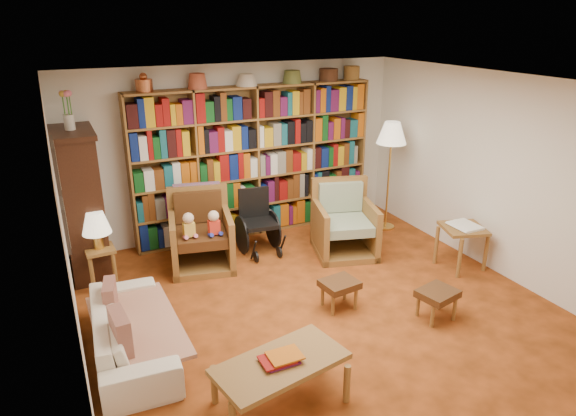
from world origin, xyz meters
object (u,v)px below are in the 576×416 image
side_table_lamp (101,259)px  footstool_a (339,286)px  wheelchair (258,223)px  floor_lamp (392,137)px  armchair_sage (341,225)px  side_table_papers (463,234)px  footstool_b (437,296)px  coffee_table (281,366)px  armchair_leather (199,234)px  sofa (132,331)px

side_table_lamp → footstool_a: 2.89m
wheelchair → floor_lamp: 2.35m
armchair_sage → side_table_papers: size_ratio=1.60×
floor_lamp → footstool_b: 2.81m
armchair_sage → footstool_a: armchair_sage is taller
footstool_a → coffee_table: coffee_table is taller
side_table_lamp → armchair_leather: size_ratio=0.50×
footstool_a → side_table_papers: bearing=5.4°
side_table_lamp → armchair_sage: bearing=-6.5°
side_table_lamp → floor_lamp: (4.21, 0.05, 1.08)m
side_table_lamp → floor_lamp: bearing=0.7°
side_table_papers → footstool_a: size_ratio=1.49×
armchair_sage → footstool_b: armchair_sage is taller
armchair_sage → footstool_b: size_ratio=2.20×
side_table_lamp → wheelchair: bearing=4.0°
sofa → footstool_b: bearing=-100.8°
wheelchair → side_table_papers: 2.74m
side_table_papers → sofa: bearing=-179.3°
side_table_papers → armchair_leather: bearing=152.4°
wheelchair → footstool_b: 2.69m
side_table_papers → wheelchair: bearing=143.5°
footstool_a → coffee_table: bearing=-138.0°
wheelchair → side_table_papers: size_ratio=1.38×
footstool_b → armchair_sage: bearing=91.6°
footstool_b → coffee_table: size_ratio=0.39×
armchair_sage → wheelchair: (-1.05, 0.50, 0.02)m
floor_lamp → side_table_papers: 1.81m
sofa → armchair_sage: size_ratio=1.69×
sofa → floor_lamp: size_ratio=1.04×
sofa → side_table_lamp: 1.54m
sofa → armchair_leather: armchair_leather is taller
floor_lamp → armchair_leather: bearing=178.8°
armchair_sage → side_table_lamp: bearing=173.5°
footstool_b → side_table_lamp: bearing=144.2°
wheelchair → footstool_a: bearing=-82.0°
side_table_lamp → footstool_a: size_ratio=1.17×
wheelchair → floor_lamp: floor_lamp is taller
armchair_leather → side_table_papers: 3.44m
floor_lamp → footstool_a: floor_lamp is taller
armchair_leather → wheelchair: armchair_leather is taller
side_table_lamp → armchair_leather: bearing=5.2°
side_table_lamp → side_table_papers: bearing=-19.0°
floor_lamp → side_table_papers: bearing=-86.6°
wheelchair → footstool_a: size_ratio=2.05×
side_table_lamp → floor_lamp: size_ratio=0.30×
armchair_leather → coffee_table: armchair_leather is taller
armchair_leather → armchair_sage: armchair_leather is taller
armchair_sage → sofa: bearing=-159.0°
armchair_leather → armchair_sage: size_ratio=0.99×
side_table_lamp → wheelchair: size_ratio=0.57×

